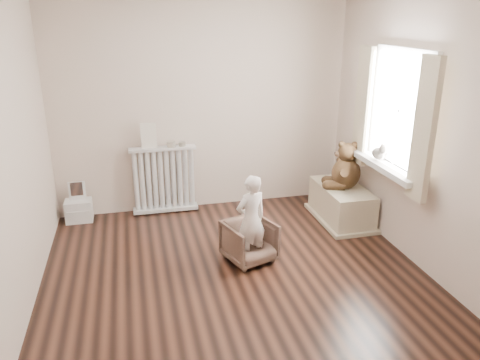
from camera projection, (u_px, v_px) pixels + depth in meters
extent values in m
cube|color=black|center=(236.00, 275.00, 4.48)|extent=(3.60, 3.60, 0.01)
cube|color=beige|center=(202.00, 106.00, 5.68)|extent=(3.60, 0.02, 2.60)
cube|color=beige|center=(314.00, 236.00, 2.39)|extent=(3.60, 0.02, 2.60)
cube|color=beige|center=(11.00, 159.00, 3.64)|extent=(0.02, 3.60, 2.60)
cube|color=beige|center=(420.00, 132.00, 4.43)|extent=(0.02, 3.60, 2.60)
cube|color=white|center=(401.00, 111.00, 4.65)|extent=(0.03, 0.90, 1.10)
cube|color=silver|center=(386.00, 167.00, 4.82)|extent=(0.22, 1.10, 0.06)
cube|color=beige|center=(424.00, 131.00, 4.12)|extent=(0.06, 0.26, 1.30)
cube|color=beige|center=(363.00, 107.00, 5.17)|extent=(0.06, 0.26, 1.30)
cube|color=silver|center=(164.00, 183.00, 5.77)|extent=(0.80, 0.15, 0.84)
cube|color=beige|center=(149.00, 136.00, 5.53)|extent=(0.18, 0.02, 0.31)
cylinder|color=#A59E8C|center=(171.00, 144.00, 5.63)|extent=(0.10, 0.10, 0.06)
cylinder|color=#A59E8C|center=(182.00, 144.00, 5.66)|extent=(0.08, 0.08, 0.05)
cube|color=silver|center=(78.00, 199.00, 5.56)|extent=(0.31, 0.22, 0.48)
imported|color=brown|center=(249.00, 241.00, 4.68)|extent=(0.58, 0.59, 0.42)
imported|color=white|center=(251.00, 219.00, 4.55)|extent=(0.38, 0.31, 0.91)
cube|color=beige|center=(341.00, 204.00, 5.61)|extent=(0.48, 0.90, 0.43)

